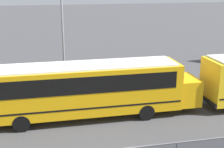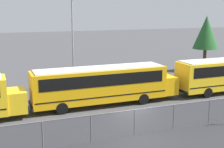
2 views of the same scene
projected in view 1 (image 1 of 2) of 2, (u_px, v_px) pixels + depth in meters
school_bus_3 at (88, 87)px, 18.84m from camera, size 13.33×2.56×3.39m
light_pole at (62, 21)px, 23.65m from camera, size 0.60×0.24×9.55m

